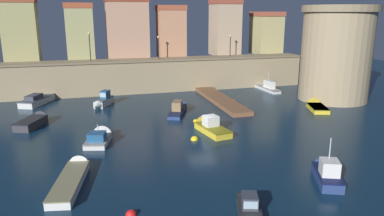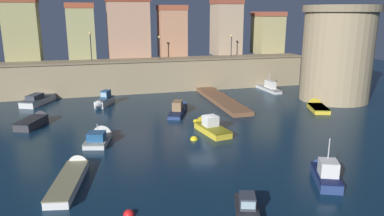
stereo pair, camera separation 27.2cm
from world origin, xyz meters
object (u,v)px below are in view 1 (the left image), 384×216
object	(u,v)px
quay_lamp_0	(90,42)
mooring_buoy_1	(194,140)
moored_boat_7	(315,106)
moored_boat_9	(100,137)
moored_boat_5	(251,216)
moored_boat_8	(35,121)
mooring_buoy_0	(131,215)
fortress_tower	(336,53)
moored_boat_2	(73,175)
moored_boat_1	(42,98)
moored_boat_10	(103,101)
quay_lamp_1	(159,43)
moored_boat_3	(208,126)
moored_boat_4	(326,171)
mooring_buoy_2	(196,122)
moored_boat_0	(264,86)
moored_boat_6	(179,108)
quay_lamp_2	(230,42)

from	to	relation	value
quay_lamp_0	mooring_buoy_1	bearing A→B (deg)	-69.23
quay_lamp_0	moored_boat_7	size ratio (longest dim) A/B	0.77
moored_boat_9	moored_boat_5	bearing A→B (deg)	-140.76
moored_boat_8	mooring_buoy_0	size ratio (longest dim) A/B	7.82
fortress_tower	moored_boat_2	xyz separation A→B (m)	(-31.34, -15.50, -5.61)
fortress_tower	moored_boat_1	distance (m)	37.20
moored_boat_8	moored_boat_10	xyz separation A→B (m)	(6.86, 6.04, 0.17)
quay_lamp_1	moored_boat_3	size ratio (longest dim) A/B	0.55
fortress_tower	moored_boat_9	world-z (taller)	fortress_tower
moored_boat_4	mooring_buoy_2	distance (m)	15.91
moored_boat_3	mooring_buoy_2	bearing A→B (deg)	-4.32
moored_boat_0	moored_boat_3	world-z (taller)	moored_boat_0
moored_boat_7	moored_boat_10	world-z (taller)	moored_boat_10
moored_boat_2	moored_boat_4	xyz separation A→B (m)	(16.32, -4.57, 0.24)
moored_boat_3	moored_boat_6	size ratio (longest dim) A/B	0.82
moored_boat_0	moored_boat_9	distance (m)	28.99
fortress_tower	moored_boat_0	bearing A→B (deg)	123.16
moored_boat_4	moored_boat_2	bearing A→B (deg)	97.15
moored_boat_3	moored_boat_4	size ratio (longest dim) A/B	1.22
moored_boat_6	moored_boat_7	distance (m)	15.93
quay_lamp_1	moored_boat_3	distance (m)	20.37
quay_lamp_2	moored_boat_0	bearing A→B (deg)	-36.51
quay_lamp_2	moored_boat_6	bearing A→B (deg)	-132.24
moored_boat_7	moored_boat_4	bearing A→B (deg)	166.43
moored_boat_0	mooring_buoy_1	bearing A→B (deg)	136.44
moored_boat_5	moored_boat_9	distance (m)	17.12
moored_boat_9	moored_boat_8	bearing A→B (deg)	56.96
quay_lamp_2	mooring_buoy_0	size ratio (longest dim) A/B	4.91
moored_boat_9	moored_boat_10	world-z (taller)	moored_boat_10
moored_boat_3	moored_boat_7	xyz separation A→B (m)	(14.65, 4.51, -0.18)
quay_lamp_2	quay_lamp_1	bearing A→B (deg)	180.00
fortress_tower	moored_boat_2	size ratio (longest dim) A/B	1.57
mooring_buoy_0	quay_lamp_0	bearing A→B (deg)	92.40
moored_boat_4	moored_boat_8	size ratio (longest dim) A/B	0.94
moored_boat_2	moored_boat_6	world-z (taller)	moored_boat_6
moored_boat_9	mooring_buoy_0	world-z (taller)	moored_boat_9
mooring_buoy_1	moored_boat_6	bearing A→B (deg)	84.18
moored_boat_8	mooring_buoy_2	distance (m)	16.07
quay_lamp_1	moored_boat_8	size ratio (longest dim) A/B	0.63
quay_lamp_1	mooring_buoy_0	distance (m)	34.23
moored_boat_5	quay_lamp_0	bearing A→B (deg)	-149.46
moored_boat_2	moored_boat_4	distance (m)	16.95
moored_boat_8	moored_boat_7	bearing A→B (deg)	-71.12
quay_lamp_0	moored_boat_6	size ratio (longest dim) A/B	0.55
fortress_tower	mooring_buoy_1	size ratio (longest dim) A/B	17.27
fortress_tower	moored_boat_2	bearing A→B (deg)	-153.68
quay_lamp_2	moored_boat_6	distance (m)	17.11
fortress_tower	mooring_buoy_0	bearing A→B (deg)	-143.02
moored_boat_10	mooring_buoy_0	bearing A→B (deg)	26.88
moored_boat_3	moored_boat_5	xyz separation A→B (m)	(-2.76, -15.72, -0.07)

